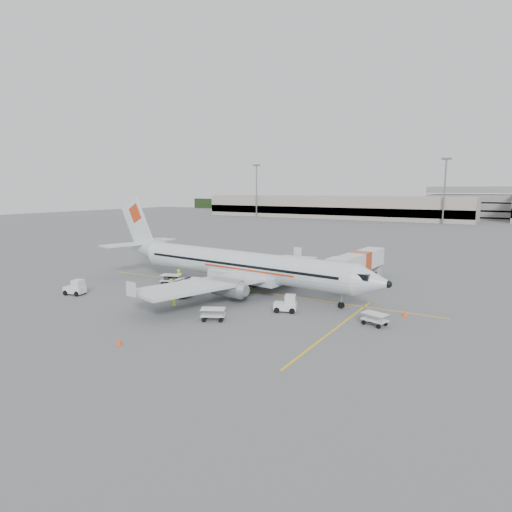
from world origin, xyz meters
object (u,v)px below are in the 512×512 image
at_px(jet_bridge, 360,268).
at_px(belt_loader, 175,283).
at_px(aircraft, 240,246).
at_px(tug_fore, 285,303).
at_px(tug_aft, 75,287).
at_px(tug_mid, 190,285).

height_order(jet_bridge, belt_loader, jet_bridge).
height_order(aircraft, belt_loader, aircraft).
distance_m(tug_fore, tug_aft, 24.21).
relative_size(tug_fore, tug_aft, 0.97).
distance_m(belt_loader, tug_fore, 13.44).
bearing_deg(tug_fore, tug_mid, 153.91).
distance_m(jet_bridge, tug_mid, 21.12).
height_order(aircraft, jet_bridge, aircraft).
relative_size(tug_mid, tug_aft, 1.02).
bearing_deg(belt_loader, aircraft, 52.41).
bearing_deg(tug_mid, tug_fore, -15.67).
relative_size(aircraft, belt_loader, 7.32).
xyz_separation_m(aircraft, jet_bridge, (10.78, 10.86, -3.22)).
xyz_separation_m(aircraft, tug_mid, (-4.26, -3.92, -4.35)).
height_order(belt_loader, tug_mid, belt_loader).
bearing_deg(tug_mid, aircraft, 32.33).
height_order(jet_bridge, tug_fore, jet_bridge).
height_order(jet_bridge, tug_mid, jet_bridge).
bearing_deg(tug_fore, jet_bridge, 61.26).
bearing_deg(aircraft, jet_bridge, 50.59).
distance_m(aircraft, tug_mid, 7.24).
xyz_separation_m(jet_bridge, tug_fore, (-2.25, -15.99, -1.18)).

